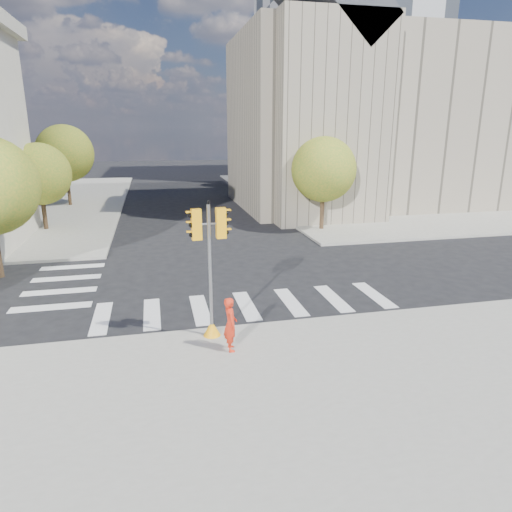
{
  "coord_description": "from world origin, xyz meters",
  "views": [
    {
      "loc": [
        -3.39,
        -18.22,
        6.71
      ],
      "look_at": [
        0.2,
        -2.36,
        2.1
      ],
      "focal_mm": 32.0,
      "sensor_mm": 36.0,
      "label": 1
    }
  ],
  "objects_px": {
    "lamp_far": "(265,149)",
    "traffic_signal": "(210,281)",
    "photographer": "(230,324)",
    "lamp_near": "(311,157)"
  },
  "relations": [
    {
      "from": "lamp_far",
      "to": "traffic_signal",
      "type": "height_order",
      "value": "lamp_far"
    },
    {
      "from": "traffic_signal",
      "to": "photographer",
      "type": "relative_size",
      "value": 2.62
    },
    {
      "from": "lamp_far",
      "to": "photographer",
      "type": "bearing_deg",
      "value": -105.5
    },
    {
      "from": "lamp_near",
      "to": "lamp_far",
      "type": "distance_m",
      "value": 14.0
    },
    {
      "from": "lamp_near",
      "to": "photographer",
      "type": "xyz_separation_m",
      "value": [
        -9.35,
        -19.72,
        -3.59
      ]
    },
    {
      "from": "lamp_near",
      "to": "traffic_signal",
      "type": "xyz_separation_m",
      "value": [
        -9.79,
        -18.61,
        -2.56
      ]
    },
    {
      "from": "lamp_near",
      "to": "photographer",
      "type": "height_order",
      "value": "lamp_near"
    },
    {
      "from": "lamp_near",
      "to": "photographer",
      "type": "bearing_deg",
      "value": -115.37
    },
    {
      "from": "traffic_signal",
      "to": "photographer",
      "type": "xyz_separation_m",
      "value": [
        0.43,
        -1.12,
        -1.03
      ]
    },
    {
      "from": "lamp_near",
      "to": "traffic_signal",
      "type": "distance_m",
      "value": 21.18
    }
  ]
}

